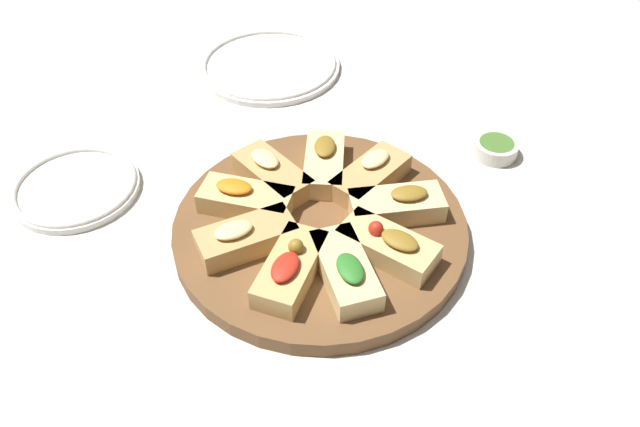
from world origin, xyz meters
name	(u,v)px	position (x,y,z in m)	size (l,w,h in m)	color
ground_plane	(320,234)	(0.00, 0.00, 0.00)	(3.00, 3.00, 0.00)	silver
serving_board	(320,228)	(0.00, 0.00, 0.01)	(0.39, 0.39, 0.02)	brown
focaccia_slice_0	(397,205)	(0.08, -0.06, 0.04)	(0.13, 0.12, 0.04)	#E5C689
focaccia_slice_1	(368,174)	(0.10, 0.00, 0.04)	(0.13, 0.06, 0.04)	tan
focaccia_slice_2	(324,163)	(0.08, 0.07, 0.04)	(0.13, 0.12, 0.04)	#E5C689
focaccia_slice_3	(272,174)	(0.01, 0.10, 0.04)	(0.07, 0.13, 0.04)	tan
focaccia_slice_4	(245,199)	(-0.05, 0.09, 0.04)	(0.11, 0.13, 0.04)	#DBB775
focaccia_slice_5	(246,237)	(-0.10, 0.04, 0.04)	(0.13, 0.10, 0.04)	tan
focaccia_slice_6	(290,268)	(-0.09, -0.04, 0.04)	(0.14, 0.10, 0.05)	tan
focaccia_slice_7	(346,270)	(-0.05, -0.09, 0.04)	(0.11, 0.13, 0.04)	#E5C689
focaccia_slice_8	(388,245)	(0.01, -0.10, 0.04)	(0.07, 0.13, 0.05)	#DBB775
plate_left	(75,187)	(-0.18, 0.32, 0.01)	(0.18, 0.18, 0.02)	white
plate_right	(269,65)	(0.25, 0.36, 0.01)	(0.26, 0.26, 0.02)	white
dipping_bowl	(496,148)	(0.31, -0.08, 0.01)	(0.07, 0.07, 0.02)	silver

